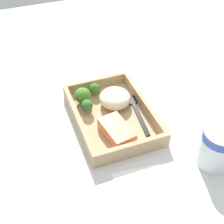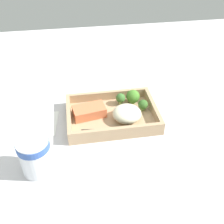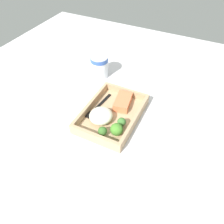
{
  "view_description": "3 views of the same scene",
  "coord_description": "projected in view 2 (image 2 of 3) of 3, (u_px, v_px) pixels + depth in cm",
  "views": [
    {
      "loc": [
        -56.41,
        21.09,
        58.13
      ],
      "look_at": [
        0.0,
        0.0,
        2.7
      ],
      "focal_mm": 50.0,
      "sensor_mm": 36.0,
      "label": 1
    },
    {
      "loc": [
        -10.19,
        -62.8,
        53.46
      ],
      "look_at": [
        0.0,
        0.0,
        2.7
      ],
      "focal_mm": 42.0,
      "sensor_mm": 36.0,
      "label": 2
    },
    {
      "loc": [
        52.08,
        25.63,
        60.37
      ],
      "look_at": [
        0.0,
        0.0,
        2.7
      ],
      "focal_mm": 35.0,
      "sensor_mm": 36.0,
      "label": 3
    }
  ],
  "objects": [
    {
      "name": "mashed_potatoes",
      "position": [
        127.0,
        114.0,
        0.8
      ],
      "size": [
        8.82,
        8.52,
        4.46
      ],
      "primitive_type": "ellipsoid",
      "color": "#EBE7C2",
      "rests_on": "takeout_tray"
    },
    {
      "name": "broccoli_floret_2",
      "position": [
        121.0,
        98.0,
        0.86
      ],
      "size": [
        3.12,
        3.12,
        4.01
      ],
      "color": "#7FA15E",
      "rests_on": "takeout_tray"
    },
    {
      "name": "ground_plane",
      "position": [
        112.0,
        121.0,
        0.84
      ],
      "size": [
        160.0,
        160.0,
        2.0
      ],
      "primitive_type": "cube",
      "color": "silver"
    },
    {
      "name": "takeout_tray",
      "position": [
        112.0,
        117.0,
        0.83
      ],
      "size": [
        27.84,
        19.61,
        1.2
      ],
      "primitive_type": "cube",
      "color": "tan",
      "rests_on": "ground_plane"
    },
    {
      "name": "broccoli_floret_3",
      "position": [
        143.0,
        105.0,
        0.83
      ],
      "size": [
        3.16,
        3.16,
        3.71
      ],
      "color": "#82AF5A",
      "rests_on": "takeout_tray"
    },
    {
      "name": "paper_cup",
      "position": [
        35.0,
        154.0,
        0.64
      ],
      "size": [
        7.94,
        7.94,
        10.16
      ],
      "color": "silver",
      "rests_on": "ground_plane"
    },
    {
      "name": "receipt_slip",
      "position": [
        44.0,
        123.0,
        0.81
      ],
      "size": [
        8.93,
        12.21,
        0.24
      ],
      "primitive_type": "cube",
      "rotation": [
        0.0,
        0.0,
        -0.1
      ],
      "color": "white",
      "rests_on": "ground_plane"
    },
    {
      "name": "salmon_fillet",
      "position": [
        89.0,
        111.0,
        0.82
      ],
      "size": [
        10.66,
        7.18,
        3.1
      ],
      "primitive_type": "cube",
      "rotation": [
        0.0,
        0.0,
        0.17
      ],
      "color": "#E57449",
      "rests_on": "takeout_tray"
    },
    {
      "name": "tray_rim",
      "position": [
        112.0,
        112.0,
        0.81
      ],
      "size": [
        27.84,
        19.61,
        3.02
      ],
      "color": "tan",
      "rests_on": "takeout_tray"
    },
    {
      "name": "fork",
      "position": [
        112.0,
        130.0,
        0.77
      ],
      "size": [
        15.89,
        3.34,
        0.44
      ],
      "color": "black",
      "rests_on": "takeout_tray"
    },
    {
      "name": "broccoli_floret_1",
      "position": [
        133.0,
        97.0,
        0.86
      ],
      "size": [
        4.46,
        4.46,
        4.86
      ],
      "color": "#7EA052",
      "rests_on": "takeout_tray"
    }
  ]
}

